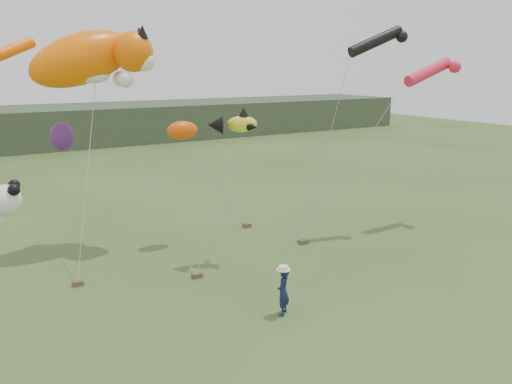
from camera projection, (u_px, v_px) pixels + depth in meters
ground at (288, 308)px, 17.36m from camera, size 120.00×120.00×0.00m
headland at (22, 129)px, 52.42m from camera, size 90.00×13.00×4.00m
festival_attendant at (283, 291)px, 16.72m from camera, size 0.71×0.69×1.65m
sandbag_anchors at (182, 268)px, 20.58m from camera, size 14.15×6.99×0.20m
cat_kite at (94, 58)px, 21.68m from camera, size 6.28×3.35×3.47m
fish_kite at (232, 124)px, 20.44m from camera, size 2.24×1.48×1.08m
tube_kites at (412, 59)px, 24.58m from camera, size 6.54×1.68×2.91m
misc_kites at (125, 133)px, 22.76m from camera, size 5.96×3.71×1.37m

